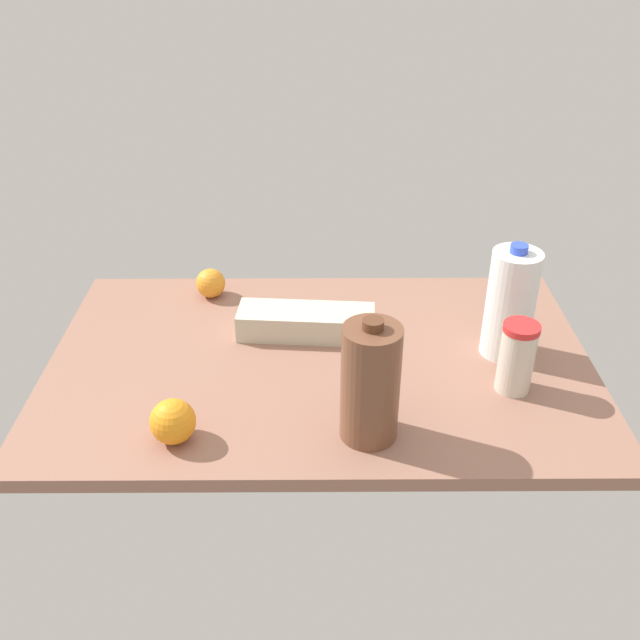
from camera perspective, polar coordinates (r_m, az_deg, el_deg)
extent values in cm
cube|color=#916452|center=(159.51, 0.00, -3.53)|extent=(120.00, 76.00, 3.00)
cube|color=beige|center=(165.47, -1.12, -0.19)|extent=(32.21, 12.48, 6.38)
cylinder|color=white|center=(159.78, 14.98, 1.23)|extent=(10.64, 10.64, 24.72)
cylinder|color=blue|center=(153.80, 15.65, 5.50)|extent=(3.73, 3.73, 1.80)
cylinder|color=brown|center=(131.36, 4.05, -5.09)|extent=(11.01, 11.01, 23.70)
cylinder|color=#59331E|center=(124.24, 4.27, -0.35)|extent=(3.85, 3.85, 1.80)
cylinder|color=beige|center=(150.94, 15.43, -3.13)|extent=(7.25, 7.25, 14.20)
cylinder|color=red|center=(146.82, 15.85, -0.61)|extent=(7.46, 7.46, 1.40)
sphere|color=orange|center=(137.06, -11.69, -7.95)|extent=(8.70, 8.70, 8.70)
sphere|color=orange|center=(183.09, -8.74, 2.93)|extent=(7.41, 7.41, 7.41)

